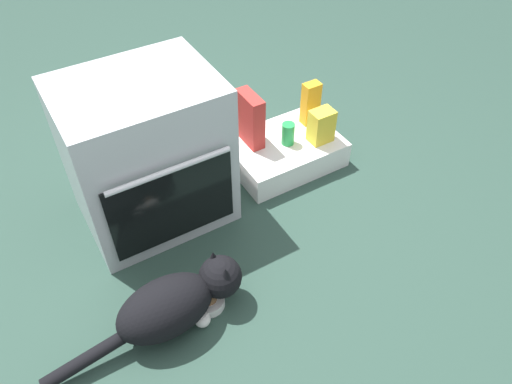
# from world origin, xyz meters

# --- Properties ---
(ground) EXTENTS (8.00, 8.00, 0.00)m
(ground) POSITION_xyz_m (0.00, 0.00, 0.00)
(ground) COLOR #284238
(oven) EXTENTS (0.65, 0.56, 0.72)m
(oven) POSITION_xyz_m (-0.06, 0.42, 0.36)
(oven) COLOR #B7BABF
(oven) RESTS_ON ground
(pantry_cabinet) EXTENTS (0.57, 0.41, 0.14)m
(pantry_cabinet) POSITION_xyz_m (0.67, 0.41, 0.07)
(pantry_cabinet) COLOR white
(pantry_cabinet) RESTS_ON ground
(food_bowl) EXTENTS (0.13, 0.13, 0.07)m
(food_bowl) POSITION_xyz_m (-0.09, -0.18, 0.03)
(food_bowl) COLOR white
(food_bowl) RESTS_ON ground
(cat) EXTENTS (0.83, 0.25, 0.25)m
(cat) POSITION_xyz_m (-0.22, -0.19, 0.13)
(cat) COLOR black
(cat) RESTS_ON ground
(juice_carton) EXTENTS (0.09, 0.06, 0.24)m
(juice_carton) POSITION_xyz_m (0.88, 0.49, 0.26)
(juice_carton) COLOR orange
(juice_carton) RESTS_ON pantry_cabinet
(soda_can) EXTENTS (0.07, 0.07, 0.12)m
(soda_can) POSITION_xyz_m (0.67, 0.39, 0.20)
(soda_can) COLOR green
(soda_can) RESTS_ON pantry_cabinet
(cereal_box) EXTENTS (0.07, 0.18, 0.28)m
(cereal_box) POSITION_xyz_m (0.52, 0.51, 0.28)
(cereal_box) COLOR #B72D28
(cereal_box) RESTS_ON pantry_cabinet
(snack_bag) EXTENTS (0.12, 0.09, 0.18)m
(snack_bag) POSITION_xyz_m (0.83, 0.33, 0.23)
(snack_bag) COLOR yellow
(snack_bag) RESTS_ON pantry_cabinet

